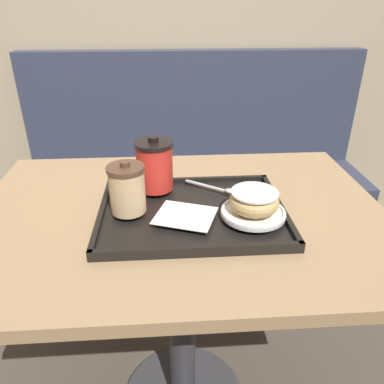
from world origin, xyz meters
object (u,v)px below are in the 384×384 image
object	(u,v)px
coffee_cup_rear	(155,165)
spoon	(223,189)
coffee_cup_front	(127,189)
donut_chocolate_glazed	(254,201)

from	to	relation	value
coffee_cup_rear	spoon	xyz separation A→B (m)	(0.17, -0.03, -0.06)
coffee_cup_front	coffee_cup_rear	size ratio (longest dim) A/B	0.88
donut_chocolate_glazed	coffee_cup_rear	bearing A→B (deg)	145.76
donut_chocolate_glazed	spoon	world-z (taller)	donut_chocolate_glazed
donut_chocolate_glazed	coffee_cup_front	bearing A→B (deg)	172.11
spoon	donut_chocolate_glazed	bearing A→B (deg)	-32.07
coffee_cup_front	spoon	distance (m)	0.25
coffee_cup_front	coffee_cup_rear	xyz separation A→B (m)	(0.06, 0.11, 0.01)
coffee_cup_rear	donut_chocolate_glazed	bearing A→B (deg)	-34.24
coffee_cup_front	donut_chocolate_glazed	size ratio (longest dim) A/B	1.09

